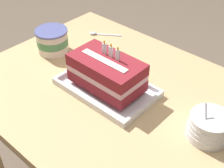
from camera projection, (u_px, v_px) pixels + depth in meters
The scene contains 6 objects.
dining_table at pixel (117, 114), 1.19m from camera, with size 1.07×0.79×0.74m.
foil_tray at pixel (107, 88), 1.13m from camera, with size 0.35×0.22×0.02m.
birthday_cake at pixel (107, 72), 1.08m from camera, with size 0.25×0.14×0.16m.
bowl_stack at pixel (209, 127), 0.93m from camera, with size 0.13×0.13×0.12m.
ice_cream_tub at pixel (52, 41), 1.30m from camera, with size 0.13×0.13×0.10m.
serving_spoon_near_tray at pixel (98, 34), 1.44m from camera, with size 0.13×0.10×0.01m.
Camera 1 is at (0.57, -0.65, 1.45)m, focal length 50.49 mm.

